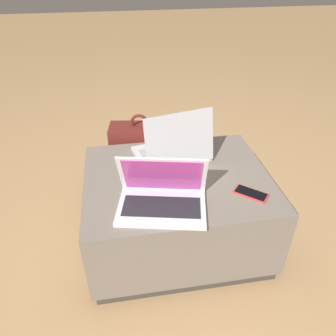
{
  "coord_description": "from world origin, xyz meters",
  "views": [
    {
      "loc": [
        -0.24,
        -1.17,
        1.26
      ],
      "look_at": [
        -0.05,
        -0.04,
        0.47
      ],
      "focal_mm": 35.0,
      "sensor_mm": 36.0,
      "label": 1
    }
  ],
  "objects_px": {
    "cell_phone": "(251,193)",
    "backpack": "(141,161)",
    "laptop_near": "(162,196)",
    "laptop_far": "(174,149)"
  },
  "relations": [
    {
      "from": "cell_phone",
      "to": "backpack",
      "type": "height_order",
      "value": "backpack"
    },
    {
      "from": "cell_phone",
      "to": "backpack",
      "type": "relative_size",
      "value": 0.28
    },
    {
      "from": "laptop_near",
      "to": "laptop_far",
      "type": "xyz_separation_m",
      "value": [
        0.11,
        0.33,
        0.01
      ]
    },
    {
      "from": "laptop_far",
      "to": "cell_phone",
      "type": "bearing_deg",
      "value": 116.86
    },
    {
      "from": "cell_phone",
      "to": "laptop_far",
      "type": "bearing_deg",
      "value": 81.14
    },
    {
      "from": "laptop_near",
      "to": "laptop_far",
      "type": "distance_m",
      "value": 0.35
    },
    {
      "from": "cell_phone",
      "to": "backpack",
      "type": "bearing_deg",
      "value": 75.57
    },
    {
      "from": "laptop_near",
      "to": "cell_phone",
      "type": "height_order",
      "value": "laptop_near"
    },
    {
      "from": "laptop_near",
      "to": "backpack",
      "type": "bearing_deg",
      "value": 105.47
    },
    {
      "from": "laptop_far",
      "to": "backpack",
      "type": "bearing_deg",
      "value": -76.22
    }
  ]
}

